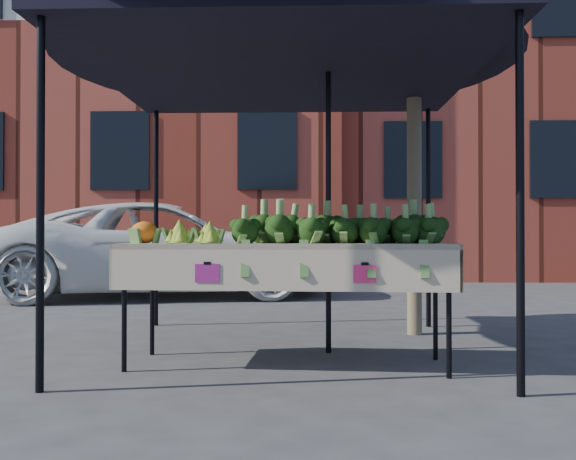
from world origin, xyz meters
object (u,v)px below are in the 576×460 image
object	(u,v)px
canopy	(286,186)
street_tree	(414,126)
vehicle	(166,129)
table	(287,304)

from	to	relation	value
canopy	street_tree	distance (m)	1.66
street_tree	vehicle	bearing A→B (deg)	130.86
canopy	street_tree	world-z (taller)	street_tree
table	canopy	distance (m)	1.10
table	vehicle	xyz separation A→B (m)	(-2.13, 5.35, 2.22)
canopy	street_tree	size ratio (longest dim) A/B	0.78
canopy	vehicle	bearing A→B (deg)	113.83
table	vehicle	size ratio (longest dim) A/B	0.46
table	canopy	bearing A→B (deg)	92.84
vehicle	table	bearing A→B (deg)	-169.94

